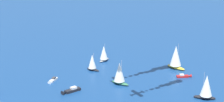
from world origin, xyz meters
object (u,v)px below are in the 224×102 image
sailboat_trailing (119,73)px  motorboat_outer_ring_f (53,80)px  motorboat_outer_ring_b (185,76)px  sailboat_outer_ring_a (206,87)px  sailboat_far_port (104,53)px  motorboat_far_stbd (70,91)px  sailboat_outer_ring_d (92,62)px  sailboat_ahead (176,57)px

sailboat_trailing → motorboat_outer_ring_f: size_ratio=1.69×
motorboat_outer_ring_b → sailboat_outer_ring_a: bearing=-153.0°
sailboat_far_port → motorboat_far_stbd: size_ratio=1.08×
motorboat_far_stbd → sailboat_outer_ring_a: sailboat_outer_ring_a is taller
sailboat_outer_ring_a → motorboat_far_stbd: bearing=98.6°
sailboat_outer_ring_a → motorboat_outer_ring_f: sailboat_outer_ring_a is taller
motorboat_far_stbd → sailboat_outer_ring_d: bearing=-2.5°
motorboat_outer_ring_b → sailboat_far_port: bearing=75.1°
motorboat_far_stbd → sailboat_outer_ring_d: (27.47, -1.21, 3.37)m
motorboat_far_stbd → sailboat_trailing: bearing=-51.6°
sailboat_outer_ring_d → motorboat_outer_ring_f: size_ratio=1.32×
sailboat_ahead → sailboat_outer_ring_a: size_ratio=1.11×
sailboat_far_port → sailboat_outer_ring_d: bearing=173.1°
sailboat_outer_ring_d → sailboat_trailing: bearing=-128.0°
sailboat_outer_ring_d → motorboat_far_stbd: bearing=177.5°
sailboat_ahead → motorboat_far_stbd: bearing=135.7°
sailboat_far_port → sailboat_outer_ring_a: bearing=-121.7°
motorboat_far_stbd → motorboat_outer_ring_f: size_ratio=1.26×
motorboat_far_stbd → sailboat_outer_ring_d: size_ratio=0.96×
sailboat_far_port → sailboat_outer_ring_a: (-32.92, -53.34, 1.13)m
sailboat_ahead → motorboat_outer_ring_b: sailboat_ahead is taller
sailboat_trailing → motorboat_outer_ring_b: bearing=-59.7°
sailboat_trailing → motorboat_outer_ring_f: 30.77m
motorboat_far_stbd → sailboat_outer_ring_d: 27.70m
sailboat_outer_ring_a → motorboat_outer_ring_b: 24.81m
sailboat_trailing → sailboat_ahead: size_ratio=0.88×
sailboat_far_port → motorboat_outer_ring_f: (-32.17, 14.84, -3.68)m
motorboat_far_stbd → sailboat_outer_ring_a: size_ratio=0.73×
sailboat_ahead → sailboat_trailing: bearing=140.7°
sailboat_trailing → sailboat_outer_ring_a: 38.64m
sailboat_trailing → sailboat_outer_ring_a: size_ratio=0.98×
sailboat_ahead → sailboat_outer_ring_d: size_ratio=1.45×
motorboat_outer_ring_b → motorboat_outer_ring_f: (-20.95, 57.15, -0.03)m
sailboat_far_port → sailboat_trailing: bearing=-150.8°
sailboat_far_port → sailboat_ahead: size_ratio=0.71×
sailboat_trailing → sailboat_outer_ring_d: sailboat_trailing is taller
sailboat_trailing → sailboat_outer_ring_d: (13.15, 16.85, -1.14)m
sailboat_outer_ring_d → motorboat_outer_ring_f: 22.73m
sailboat_far_port → sailboat_trailing: size_ratio=0.81×
motorboat_far_stbd → motorboat_outer_ring_f: (9.27, 11.93, -0.18)m
motorboat_outer_ring_b → sailboat_outer_ring_d: bearing=93.6°
sailboat_outer_ring_d → motorboat_outer_ring_b: bearing=-86.4°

